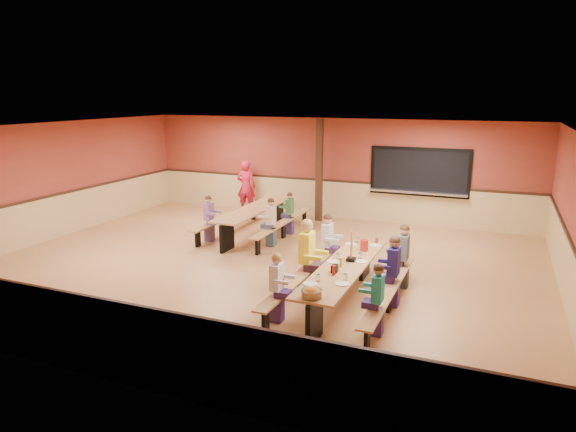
% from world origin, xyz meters
% --- Properties ---
extents(ground, '(12.00, 12.00, 0.00)m').
position_xyz_m(ground, '(0.00, 0.00, 0.00)').
color(ground, '#9E673B').
rests_on(ground, ground).
extents(room_envelope, '(12.04, 10.04, 3.02)m').
position_xyz_m(room_envelope, '(0.00, 0.00, 0.69)').
color(room_envelope, brown).
rests_on(room_envelope, ground).
extents(kitchen_pass_through, '(2.78, 0.28, 1.38)m').
position_xyz_m(kitchen_pass_through, '(2.60, 4.96, 1.49)').
color(kitchen_pass_through, black).
rests_on(kitchen_pass_through, ground).
extents(structural_post, '(0.18, 0.18, 3.00)m').
position_xyz_m(structural_post, '(-0.20, 4.40, 1.50)').
color(structural_post, black).
rests_on(structural_post, ground).
extents(cafeteria_table_main, '(1.91, 3.70, 0.74)m').
position_xyz_m(cafeteria_table_main, '(2.28, -1.36, 0.53)').
color(cafeteria_table_main, '#A47341').
rests_on(cafeteria_table_main, ground).
extents(cafeteria_table_second, '(1.91, 3.70, 0.74)m').
position_xyz_m(cafeteria_table_second, '(-1.25, 2.24, 0.53)').
color(cafeteria_table_second, '#A47341').
rests_on(cafeteria_table_second, ground).
extents(seated_child_white_left, '(0.35, 0.29, 1.17)m').
position_xyz_m(seated_child_white_left, '(1.46, -2.46, 0.59)').
color(seated_child_white_left, white).
rests_on(seated_child_white_left, ground).
extents(seated_adult_yellow, '(0.47, 0.38, 1.41)m').
position_xyz_m(seated_adult_yellow, '(1.46, -1.05, 0.70)').
color(seated_adult_yellow, '#FFF52A').
rests_on(seated_adult_yellow, ground).
extents(seated_child_grey_left, '(0.39, 0.32, 1.24)m').
position_xyz_m(seated_child_grey_left, '(1.46, 0.18, 0.62)').
color(seated_child_grey_left, silver).
rests_on(seated_child_grey_left, ground).
extents(seated_child_teal_right, '(0.34, 0.28, 1.15)m').
position_xyz_m(seated_child_teal_right, '(3.11, -2.32, 0.58)').
color(seated_child_teal_right, teal).
rests_on(seated_child_teal_right, ground).
extents(seated_child_navy_right, '(0.40, 0.33, 1.28)m').
position_xyz_m(seated_child_navy_right, '(3.11, -1.09, 0.64)').
color(seated_child_navy_right, navy).
rests_on(seated_child_navy_right, ground).
extents(seated_child_char_right, '(0.39, 0.32, 1.25)m').
position_xyz_m(seated_child_char_right, '(3.11, -0.11, 0.63)').
color(seated_child_char_right, '#4C5056').
rests_on(seated_child_char_right, ground).
extents(seated_child_purple_sec, '(0.35, 0.29, 1.17)m').
position_xyz_m(seated_child_purple_sec, '(-2.07, 1.25, 0.59)').
color(seated_child_purple_sec, slate).
rests_on(seated_child_purple_sec, ground).
extents(seated_child_green_sec, '(0.33, 0.27, 1.12)m').
position_xyz_m(seated_child_green_sec, '(-0.42, 2.67, 0.56)').
color(seated_child_green_sec, '#326B39').
rests_on(seated_child_green_sec, ground).
extents(seated_child_tan_sec, '(0.36, 0.30, 1.20)m').
position_xyz_m(seated_child_tan_sec, '(-0.42, 1.46, 0.60)').
color(seated_child_tan_sec, beige).
rests_on(seated_child_tan_sec, ground).
extents(standing_woman, '(0.67, 0.50, 1.66)m').
position_xyz_m(standing_woman, '(-2.69, 4.55, 0.83)').
color(standing_woman, red).
rests_on(standing_woman, ground).
extents(punch_pitcher, '(0.16, 0.16, 0.22)m').
position_xyz_m(punch_pitcher, '(2.39, -0.39, 0.85)').
color(punch_pitcher, red).
rests_on(punch_pitcher, cafeteria_table_main).
extents(chip_bowl, '(0.32, 0.32, 0.15)m').
position_xyz_m(chip_bowl, '(2.25, -2.96, 0.81)').
color(chip_bowl, '#FFA928').
rests_on(chip_bowl, cafeteria_table_main).
extents(napkin_dispenser, '(0.10, 0.14, 0.13)m').
position_xyz_m(napkin_dispenser, '(2.23, -1.78, 0.80)').
color(napkin_dispenser, black).
rests_on(napkin_dispenser, cafeteria_table_main).
extents(condiment_mustard, '(0.06, 0.06, 0.17)m').
position_xyz_m(condiment_mustard, '(2.25, -1.47, 0.82)').
color(condiment_mustard, yellow).
rests_on(condiment_mustard, cafeteria_table_main).
extents(condiment_ketchup, '(0.06, 0.06, 0.17)m').
position_xyz_m(condiment_ketchup, '(2.26, -1.92, 0.82)').
color(condiment_ketchup, '#B2140F').
rests_on(condiment_ketchup, cafeteria_table_main).
extents(table_paddle, '(0.16, 0.16, 0.56)m').
position_xyz_m(table_paddle, '(2.33, -1.08, 0.88)').
color(table_paddle, black).
rests_on(table_paddle, cafeteria_table_main).
extents(place_settings, '(0.65, 3.30, 0.11)m').
position_xyz_m(place_settings, '(2.28, -1.36, 0.80)').
color(place_settings, beige).
rests_on(place_settings, cafeteria_table_main).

